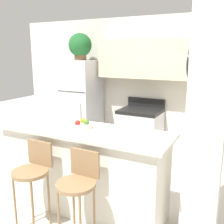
# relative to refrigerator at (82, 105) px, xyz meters

# --- Properties ---
(ground_plane) EXTENTS (14.00, 14.00, 0.00)m
(ground_plane) POSITION_rel_refrigerator_xyz_m (1.21, -1.80, -0.88)
(ground_plane) COLOR beige
(wall_back) EXTENTS (5.60, 0.38, 2.55)m
(wall_back) POSITION_rel_refrigerator_xyz_m (1.37, 0.32, 0.60)
(wall_back) COLOR silver
(wall_back) RESTS_ON ground_plane
(pillar_right) EXTENTS (0.38, 0.32, 2.55)m
(pillar_right) POSITION_rel_refrigerator_xyz_m (2.55, -1.60, 0.40)
(pillar_right) COLOR silver
(pillar_right) RESTS_ON ground_plane
(counter_bar) EXTENTS (2.12, 0.71, 1.03)m
(counter_bar) POSITION_rel_refrigerator_xyz_m (1.21, -1.80, -0.36)
(counter_bar) COLOR silver
(counter_bar) RESTS_ON ground_plane
(refrigerator) EXTENTS (0.64, 0.70, 1.76)m
(refrigerator) POSITION_rel_refrigerator_xyz_m (0.00, 0.00, 0.00)
(refrigerator) COLOR silver
(refrigerator) RESTS_ON ground_plane
(stove_range) EXTENTS (0.72, 0.62, 1.07)m
(stove_range) POSITION_rel_refrigerator_xyz_m (1.23, 0.04, -0.42)
(stove_range) COLOR silver
(stove_range) RESTS_ON ground_plane
(bar_stool_left) EXTENTS (0.39, 0.39, 0.96)m
(bar_stool_left) POSITION_rel_refrigerator_xyz_m (0.92, -2.34, -0.24)
(bar_stool_left) COLOR olive
(bar_stool_left) RESTS_ON ground_plane
(bar_stool_right) EXTENTS (0.39, 0.39, 0.96)m
(bar_stool_right) POSITION_rel_refrigerator_xyz_m (1.51, -2.34, -0.24)
(bar_stool_right) COLOR olive
(bar_stool_right) RESTS_ON ground_plane
(potted_plant_on_fridge) EXTENTS (0.44, 0.44, 0.50)m
(potted_plant_on_fridge) POSITION_rel_refrigerator_xyz_m (-0.00, 0.00, 1.15)
(potted_plant_on_fridge) COLOR brown
(potted_plant_on_fridge) RESTS_ON refrigerator
(fruit_bowl) EXTENTS (0.26, 0.26, 0.11)m
(fruit_bowl) POSITION_rel_refrigerator_xyz_m (1.18, -1.76, 0.18)
(fruit_bowl) COLOR silver
(fruit_bowl) RESTS_ON counter_bar
(trash_bin) EXTENTS (0.28, 0.28, 0.38)m
(trash_bin) POSITION_rel_refrigerator_xyz_m (0.54, -0.24, -0.69)
(trash_bin) COLOR #59595B
(trash_bin) RESTS_ON ground_plane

